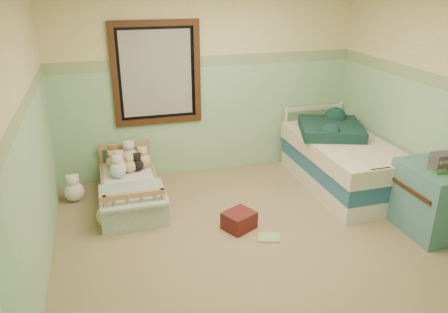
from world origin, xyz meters
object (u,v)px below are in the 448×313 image
object	(u,v)px
plush_floor_cream	(74,192)
twin_bed_frame	(341,179)
toddler_bed_frame	(131,196)
red_pillow	(239,220)
dresser	(428,200)
floor_book	(269,238)
plush_floor_tan	(109,215)

from	to	relation	value
plush_floor_cream	twin_bed_frame	world-z (taller)	plush_floor_cream
toddler_bed_frame	red_pillow	bearing A→B (deg)	-41.28
twin_bed_frame	dresser	bearing A→B (deg)	-76.38
toddler_bed_frame	dresser	size ratio (longest dim) A/B	1.81
twin_bed_frame	dresser	xyz separation A→B (m)	(0.30, -1.25, 0.27)
toddler_bed_frame	twin_bed_frame	xyz separation A→B (m)	(2.75, -0.33, 0.02)
plush_floor_cream	floor_book	bearing A→B (deg)	-36.50
toddler_bed_frame	floor_book	world-z (taller)	toddler_bed_frame
plush_floor_cream	dresser	xyz separation A→B (m)	(3.74, -1.82, 0.26)
toddler_bed_frame	plush_floor_cream	bearing A→B (deg)	160.58
floor_book	dresser	bearing A→B (deg)	8.94
plush_floor_cream	floor_book	xyz separation A→B (m)	(2.03, -1.50, -0.11)
red_pillow	floor_book	bearing A→B (deg)	-50.02
plush_floor_cream	dresser	bearing A→B (deg)	-26.01
plush_floor_cream	floor_book	distance (m)	2.53
floor_book	twin_bed_frame	bearing A→B (deg)	53.17
dresser	twin_bed_frame	bearing A→B (deg)	103.62
plush_floor_cream	twin_bed_frame	xyz separation A→B (m)	(3.43, -0.57, -0.01)
plush_floor_tan	floor_book	size ratio (longest dim) A/B	1.14
plush_floor_tan	twin_bed_frame	size ratio (longest dim) A/B	0.14
toddler_bed_frame	twin_bed_frame	distance (m)	2.77
toddler_bed_frame	plush_floor_tan	bearing A→B (deg)	-119.61
plush_floor_tan	red_pillow	size ratio (longest dim) A/B	0.84
toddler_bed_frame	floor_book	bearing A→B (deg)	-43.07
twin_bed_frame	dresser	distance (m)	1.32
twin_bed_frame	red_pillow	size ratio (longest dim) A/B	5.84
plush_floor_cream	red_pillow	size ratio (longest dim) A/B	0.76
plush_floor_tan	floor_book	world-z (taller)	plush_floor_tan
plush_floor_cream	plush_floor_tan	bearing A→B (deg)	-62.49
toddler_bed_frame	plush_floor_tan	world-z (taller)	plush_floor_tan
plush_floor_cream	dresser	distance (m)	4.16
red_pillow	toddler_bed_frame	bearing A→B (deg)	138.72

